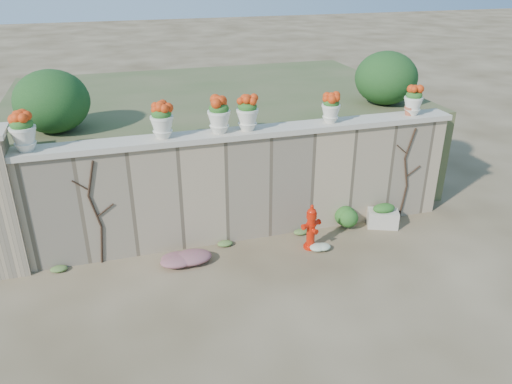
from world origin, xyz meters
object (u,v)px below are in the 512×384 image
object	(u,v)px
fire_hydrant	(311,227)
urn_pot_0	(23,132)
planter_box	(383,216)
terracotta_pot	(410,109)

from	to	relation	value
fire_hydrant	urn_pot_0	distance (m)	5.02
planter_box	urn_pot_0	size ratio (longest dim) A/B	1.07
terracotta_pot	fire_hydrant	bearing A→B (deg)	-160.49
fire_hydrant	planter_box	bearing A→B (deg)	-5.55
urn_pot_0	terracotta_pot	xyz separation A→B (m)	(6.83, -0.00, -0.18)
planter_box	urn_pot_0	bearing A→B (deg)	-161.62
fire_hydrant	urn_pot_0	size ratio (longest dim) A/B	1.40
fire_hydrant	planter_box	xyz separation A→B (m)	(1.68, 0.35, -0.21)
planter_box	terracotta_pot	bearing A→B (deg)	59.91
planter_box	fire_hydrant	bearing A→B (deg)	-145.66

